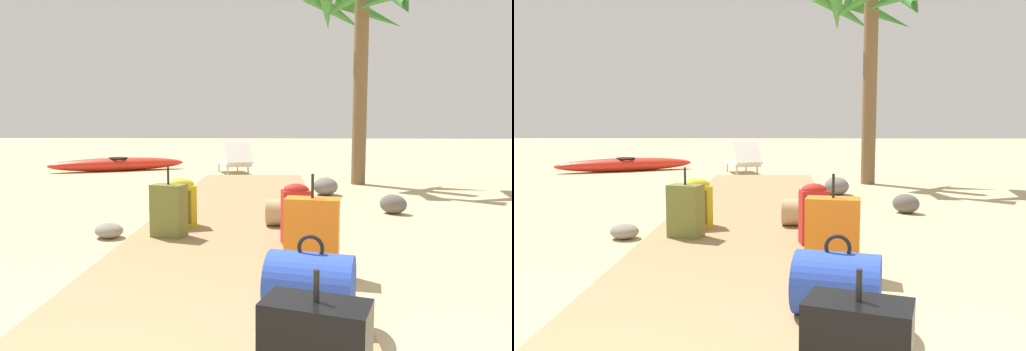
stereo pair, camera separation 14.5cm
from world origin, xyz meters
The scene contains 14 objects.
ground_plane centered at (0.00, 3.80, 0.00)m, with size 60.00×60.00×0.00m, color tan.
boardwalk centered at (0.00, 4.75, 0.04)m, with size 2.05×9.51×0.08m, color #9E7A51.
backpack_yellow centered at (-0.59, 4.28, 0.37)m, with size 0.39×0.31×0.55m.
duffel_bag_blue centered at (0.68, 1.81, 0.28)m, with size 0.59×0.51×0.50m.
backpack_red centered at (0.67, 3.55, 0.39)m, with size 0.29×0.23×0.58m.
suitcase_olive centered at (-0.61, 3.80, 0.35)m, with size 0.38×0.30×0.71m.
duffel_bag_tan centered at (0.68, 4.35, 0.23)m, with size 0.64×0.34×0.41m.
suitcase_orange centered at (0.77, 2.84, 0.36)m, with size 0.47×0.29×0.76m.
palm_tree_far_right centered at (2.11, 8.72, 3.13)m, with size 2.26×2.23×3.97m.
lounge_chair centered at (-0.51, 10.34, 0.33)m, with size 1.03×1.65×0.79m.
kayak centered at (-3.50, 10.98, 0.17)m, with size 3.26×1.87×0.34m.
rock_right_near centered at (2.07, 5.54, 0.13)m, with size 0.37×0.26×0.27m, color #5B5651.
rock_left_far centered at (-1.32, 4.03, 0.08)m, with size 0.28×0.32×0.16m, color gray.
rock_right_far centered at (1.32, 7.17, 0.15)m, with size 0.41×0.47×0.30m, color slate.
Camera 2 is at (0.33, -1.02, 1.26)m, focal length 33.93 mm.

